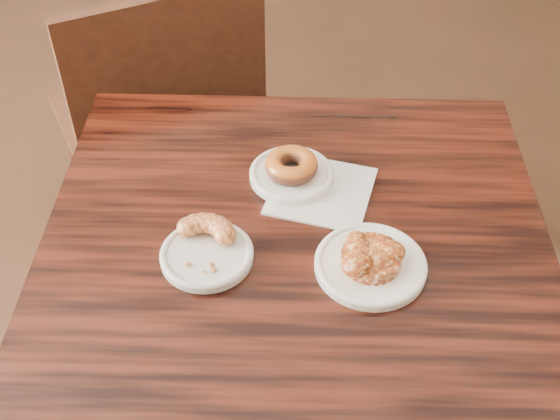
{
  "coord_description": "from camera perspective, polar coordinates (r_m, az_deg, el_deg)",
  "views": [
    {
      "loc": [
        -0.04,
        -0.93,
        1.57
      ],
      "look_at": [
        0.02,
        -0.14,
        0.8
      ],
      "focal_mm": 45.0,
      "sensor_mm": 36.0,
      "label": 1
    }
  ],
  "objects": [
    {
      "name": "cafe_table",
      "position": [
        1.42,
        1.05,
        -13.31
      ],
      "size": [
        0.9,
        0.9,
        0.75
      ],
      "primitive_type": "cube",
      "rotation": [
        0.0,
        0.0,
        -0.11
      ],
      "color": "black",
      "rests_on": "floor"
    },
    {
      "name": "apple_fritter",
      "position": [
        1.07,
        7.46,
        -3.73
      ],
      "size": [
        0.13,
        0.13,
        0.03
      ],
      "primitive_type": null,
      "color": "#4B1708",
      "rests_on": "plate_fritter"
    },
    {
      "name": "plate_cruller",
      "position": [
        1.1,
        -5.96,
        -3.69
      ],
      "size": [
        0.15,
        0.15,
        0.01
      ],
      "primitive_type": "cylinder",
      "color": "silver",
      "rests_on": "cafe_table"
    },
    {
      "name": "glazed_donut",
      "position": [
        1.21,
        0.94,
        3.66
      ],
      "size": [
        0.09,
        0.09,
        0.03
      ],
      "primitive_type": "torus",
      "color": "#9C5016",
      "rests_on": "plate_donut"
    },
    {
      "name": "chair_far",
      "position": [
        1.89,
        -10.2,
        7.02
      ],
      "size": [
        0.64,
        0.64,
        0.9
      ],
      "primitive_type": null,
      "rotation": [
        0.0,
        0.0,
        3.52
      ],
      "color": "black",
      "rests_on": "floor"
    },
    {
      "name": "plate_donut",
      "position": [
        1.23,
        0.93,
        2.87
      ],
      "size": [
        0.15,
        0.15,
        0.01
      ],
      "primitive_type": "cylinder",
      "color": "white",
      "rests_on": "napkin"
    },
    {
      "name": "napkin",
      "position": [
        1.21,
        3.37,
        1.56
      ],
      "size": [
        0.21,
        0.21,
        0.0
      ],
      "primitive_type": "cube",
      "rotation": [
        0.0,
        0.0,
        -0.36
      ],
      "color": "silver",
      "rests_on": "cafe_table"
    },
    {
      "name": "floor",
      "position": [
        1.82,
        -1.0,
        -15.33
      ],
      "size": [
        5.0,
        5.0,
        0.0
      ],
      "primitive_type": "plane",
      "color": "black",
      "rests_on": "ground"
    },
    {
      "name": "plate_fritter",
      "position": [
        1.09,
        7.36,
        -4.48
      ],
      "size": [
        0.17,
        0.17,
        0.01
      ],
      "primitive_type": "cylinder",
      "color": "white",
      "rests_on": "cafe_table"
    },
    {
      "name": "cruller_fragment",
      "position": [
        1.08,
        -6.05,
        -2.9
      ],
      "size": [
        0.12,
        0.12,
        0.03
      ],
      "primitive_type": null,
      "color": "maroon",
      "rests_on": "plate_cruller"
    }
  ]
}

